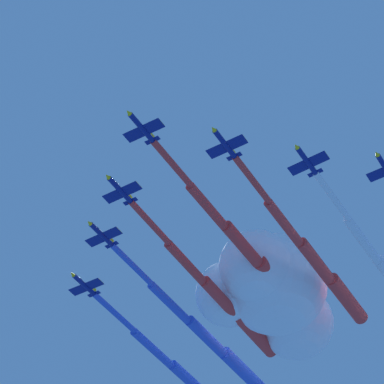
% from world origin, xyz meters
% --- Properties ---
extents(jet_lead, '(70.43, 24.38, 3.68)m').
position_xyz_m(jet_lead, '(-23.21, 6.60, 190.76)').
color(jet_lead, navy).
extents(jet_port_inner, '(72.67, 24.51, 3.71)m').
position_xyz_m(jet_port_inner, '(-32.17, 21.84, 189.58)').
color(jet_port_inner, navy).
extents(jet_starboard_inner, '(73.60, 24.66, 3.71)m').
position_xyz_m(jet_starboard_inner, '(-39.56, -2.31, 188.90)').
color(jet_starboard_inner, navy).
extents(jet_starboard_mid, '(77.66, 26.70, 3.71)m').
position_xyz_m(jet_starboard_mid, '(-56.51, -10.03, 190.30)').
color(jet_starboard_mid, navy).
extents(cloud_puff, '(42.38, 33.12, 25.60)m').
position_xyz_m(cloud_puff, '(-46.79, 8.07, 196.15)').
color(cloud_puff, white).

